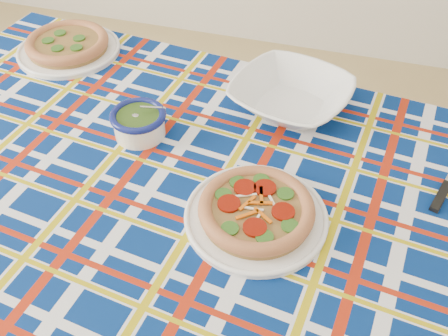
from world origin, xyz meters
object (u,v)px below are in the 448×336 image
(dining_table, at_px, (186,212))
(pesto_bowl, at_px, (139,121))
(serving_bowl, at_px, (291,96))
(main_focaccia_plate, at_px, (256,209))

(dining_table, bearing_deg, pesto_bowl, 145.80)
(pesto_bowl, height_order, serving_bowl, pesto_bowl)
(main_focaccia_plate, bearing_deg, serving_bowl, 91.05)
(main_focaccia_plate, bearing_deg, dining_table, 166.91)
(pesto_bowl, bearing_deg, serving_bowl, 32.74)
(main_focaccia_plate, distance_m, pesto_bowl, 0.35)
(dining_table, xyz_separation_m, serving_bowl, (0.15, 0.32, 0.11))
(dining_table, relative_size, serving_bowl, 6.03)
(dining_table, xyz_separation_m, main_focaccia_plate, (0.16, -0.04, 0.10))
(main_focaccia_plate, height_order, serving_bowl, serving_bowl)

